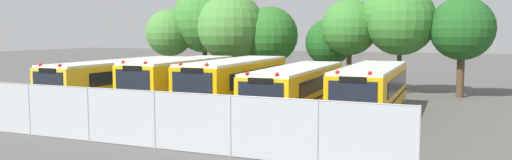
{
  "coord_description": "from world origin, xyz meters",
  "views": [
    {
      "loc": [
        11.29,
        -24.05,
        4.15
      ],
      "look_at": [
        1.19,
        0.0,
        1.6
      ],
      "focal_mm": 34.63,
      "sensor_mm": 36.0,
      "label": 1
    }
  ],
  "objects_px": {
    "tree_0": "(170,34)",
    "tree_3": "(270,35)",
    "school_bus_1": "(181,79)",
    "tree_4": "(329,42)",
    "traffic_cone": "(292,145)",
    "tree_2": "(232,27)",
    "tree_6": "(397,19)",
    "school_bus_0": "(122,79)",
    "tree_7": "(460,27)",
    "school_bus_4": "(372,89)",
    "tree_5": "(349,26)",
    "school_bus_3": "(298,87)",
    "tree_1": "(205,19)",
    "school_bus_2": "(236,82)"
  },
  "relations": [
    {
      "from": "school_bus_4",
      "to": "school_bus_1",
      "type": "bearing_deg",
      "value": -0.63
    },
    {
      "from": "tree_1",
      "to": "tree_3",
      "type": "distance_m",
      "value": 5.55
    },
    {
      "from": "school_bus_1",
      "to": "tree_4",
      "type": "relative_size",
      "value": 1.8
    },
    {
      "from": "school_bus_4",
      "to": "traffic_cone",
      "type": "bearing_deg",
      "value": 81.1
    },
    {
      "from": "school_bus_1",
      "to": "school_bus_2",
      "type": "distance_m",
      "value": 3.56
    },
    {
      "from": "school_bus_3",
      "to": "tree_0",
      "type": "bearing_deg",
      "value": -35.94
    },
    {
      "from": "school_bus_0",
      "to": "school_bus_2",
      "type": "height_order",
      "value": "school_bus_2"
    },
    {
      "from": "school_bus_2",
      "to": "tree_2",
      "type": "distance_m",
      "value": 11.11
    },
    {
      "from": "tree_3",
      "to": "tree_6",
      "type": "bearing_deg",
      "value": -5.16
    },
    {
      "from": "tree_0",
      "to": "traffic_cone",
      "type": "xyz_separation_m",
      "value": [
        16.01,
        -17.47,
        -3.75
      ]
    },
    {
      "from": "tree_4",
      "to": "tree_7",
      "type": "distance_m",
      "value": 9.32
    },
    {
      "from": "school_bus_3",
      "to": "tree_0",
      "type": "relative_size",
      "value": 1.84
    },
    {
      "from": "school_bus_1",
      "to": "tree_0",
      "type": "height_order",
      "value": "tree_0"
    },
    {
      "from": "tree_6",
      "to": "tree_1",
      "type": "bearing_deg",
      "value": 177.5
    },
    {
      "from": "school_bus_4",
      "to": "school_bus_2",
      "type": "bearing_deg",
      "value": 0.83
    },
    {
      "from": "school_bus_0",
      "to": "tree_0",
      "type": "relative_size",
      "value": 1.93
    },
    {
      "from": "school_bus_0",
      "to": "tree_7",
      "type": "xyz_separation_m",
      "value": [
        18.44,
        9.84,
        3.08
      ]
    },
    {
      "from": "school_bus_1",
      "to": "tree_2",
      "type": "relative_size",
      "value": 1.31
    },
    {
      "from": "school_bus_0",
      "to": "tree_4",
      "type": "distance_m",
      "value": 15.46
    },
    {
      "from": "tree_0",
      "to": "tree_3",
      "type": "relative_size",
      "value": 0.98
    },
    {
      "from": "tree_3",
      "to": "tree_6",
      "type": "distance_m",
      "value": 9.38
    },
    {
      "from": "tree_0",
      "to": "tree_7",
      "type": "relative_size",
      "value": 0.93
    },
    {
      "from": "tree_0",
      "to": "school_bus_3",
      "type": "bearing_deg",
      "value": -34.64
    },
    {
      "from": "tree_7",
      "to": "tree_5",
      "type": "bearing_deg",
      "value": 177.6
    },
    {
      "from": "tree_7",
      "to": "school_bus_1",
      "type": "bearing_deg",
      "value": -147.24
    },
    {
      "from": "tree_2",
      "to": "tree_6",
      "type": "distance_m",
      "value": 11.97
    },
    {
      "from": "school_bus_3",
      "to": "school_bus_4",
      "type": "xyz_separation_m",
      "value": [
        3.66,
        0.4,
        0.05
      ]
    },
    {
      "from": "school_bus_2",
      "to": "school_bus_4",
      "type": "xyz_separation_m",
      "value": [
        7.23,
        0.2,
        -0.08
      ]
    },
    {
      "from": "school_bus_0",
      "to": "school_bus_3",
      "type": "relative_size",
      "value": 1.05
    },
    {
      "from": "school_bus_4",
      "to": "tree_5",
      "type": "xyz_separation_m",
      "value": [
        -3.25,
        9.69,
        3.14
      ]
    },
    {
      "from": "tree_0",
      "to": "tree_1",
      "type": "relative_size",
      "value": 0.78
    },
    {
      "from": "school_bus_1",
      "to": "tree_6",
      "type": "xyz_separation_m",
      "value": [
        10.72,
        9.65,
        3.58
      ]
    },
    {
      "from": "school_bus_4",
      "to": "tree_5",
      "type": "distance_m",
      "value": 10.7
    },
    {
      "from": "school_bus_0",
      "to": "tree_2",
      "type": "bearing_deg",
      "value": -103.3
    },
    {
      "from": "tree_0",
      "to": "school_bus_2",
      "type": "bearing_deg",
      "value": -42.57
    },
    {
      "from": "tree_0",
      "to": "school_bus_1",
      "type": "bearing_deg",
      "value": -54.45
    },
    {
      "from": "school_bus_0",
      "to": "tree_3",
      "type": "relative_size",
      "value": 1.89
    },
    {
      "from": "tree_3",
      "to": "traffic_cone",
      "type": "relative_size",
      "value": 11.1
    },
    {
      "from": "tree_1",
      "to": "tree_2",
      "type": "height_order",
      "value": "tree_1"
    },
    {
      "from": "tree_3",
      "to": "traffic_cone",
      "type": "distance_m",
      "value": 20.95
    },
    {
      "from": "school_bus_2",
      "to": "tree_3",
      "type": "relative_size",
      "value": 1.66
    },
    {
      "from": "school_bus_0",
      "to": "school_bus_1",
      "type": "xyz_separation_m",
      "value": [
        3.79,
        0.42,
        0.06
      ]
    },
    {
      "from": "tree_4",
      "to": "tree_6",
      "type": "relative_size",
      "value": 0.71
    },
    {
      "from": "school_bus_0",
      "to": "tree_1",
      "type": "bearing_deg",
      "value": -87.68
    },
    {
      "from": "school_bus_2",
      "to": "tree_4",
      "type": "relative_size",
      "value": 1.97
    },
    {
      "from": "tree_5",
      "to": "tree_6",
      "type": "distance_m",
      "value": 3.22
    },
    {
      "from": "tree_3",
      "to": "traffic_cone",
      "type": "xyz_separation_m",
      "value": [
        8.14,
        -18.95,
        -3.66
      ]
    },
    {
      "from": "school_bus_4",
      "to": "tree_5",
      "type": "bearing_deg",
      "value": -72.2
    },
    {
      "from": "school_bus_3",
      "to": "school_bus_0",
      "type": "bearing_deg",
      "value": -1.04
    },
    {
      "from": "tree_1",
      "to": "tree_4",
      "type": "distance_m",
      "value": 9.89
    }
  ]
}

